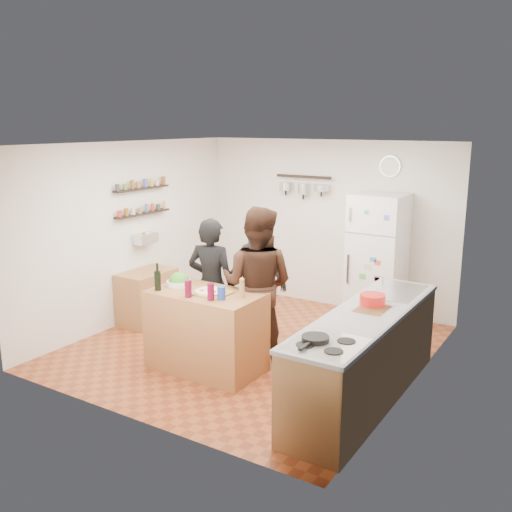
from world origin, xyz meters
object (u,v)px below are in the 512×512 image
Objects in this scene: pepper_mill at (242,290)px; counter_run at (365,357)px; person_left at (211,285)px; prep_island at (206,331)px; side_table at (147,297)px; wine_bottle at (158,281)px; red_bowl at (372,300)px; salt_canister at (221,293)px; salad_bowl at (179,283)px; fridge at (377,259)px; skillet at (315,339)px; person_back at (257,281)px; wall_clock at (390,166)px; person_center at (257,285)px.

pepper_mill reaches higher than counter_run.
prep_island is at bearing 108.31° from person_left.
pepper_mill reaches higher than side_table.
red_bowl is at bearing 18.54° from wine_bottle.
counter_run is (1.33, 0.22, -0.55)m from pepper_mill.
salad_bowl is at bearing 166.72° from salt_canister.
pepper_mill reaches higher than prep_island.
salad_bowl is 2.27m from counter_run.
fridge reaches higher than pepper_mill.
skillet is at bearing -92.36° from red_bowl.
red_bowl reaches higher than skillet.
salt_canister is 0.08× the size of person_left.
red_bowl is at bearing 174.49° from person_back.
prep_island is 4.17× the size of wall_clock.
side_table is (-1.37, 0.33, -0.46)m from person_left.
wine_bottle is 2.36m from red_bowl.
red_bowl is at bearing 87.64° from skillet.
side_table is at bearing 153.36° from prep_island.
person_back is 2.39m from skillet.
wall_clock is at bearing 37.52° from side_table.
wall_clock reaches higher than fridge.
skillet is at bearing 126.80° from person_center.
wine_bottle is 0.81m from salt_canister.
red_bowl is at bearing 20.47° from pepper_mill.
pepper_mill is (0.87, 0.00, 0.06)m from salad_bowl.
side_table is at bearing 155.61° from skillet.
person_left is 2.46m from fridge.
counter_run is at bearing 5.61° from salad_bowl.
salad_bowl is 2.21m from red_bowl.
prep_island is 9.00× the size of salt_canister.
person_left reaches higher than person_back.
fridge is 2.25× the size of side_table.
salt_canister is at bearing -105.29° from fridge.
wine_bottle is 1.14m from person_center.
counter_run is 3.22m from wall_clock.
side_table is (-1.16, 1.05, -0.66)m from wine_bottle.
person_left is at bearing 133.63° from salt_canister.
side_table is (-1.96, 0.95, -0.61)m from salt_canister.
counter_run is 11.05× the size of skillet.
side_table is (-1.24, 0.78, -0.57)m from salad_bowl.
pepper_mill is (0.45, 0.05, 0.54)m from prep_island.
salt_canister is at bearing -21.80° from prep_island.
wall_clock is 0.37× the size of side_table.
pepper_mill is 0.23m from salt_canister.
pepper_mill is 1.37m from red_bowl.
wall_clock reaches higher than pepper_mill.
prep_island is at bearing -6.79° from salad_bowl.
person_center is 2.14m from fridge.
red_bowl is 2.16m from fridge.
fridge is at bearing 74.71° from salt_canister.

